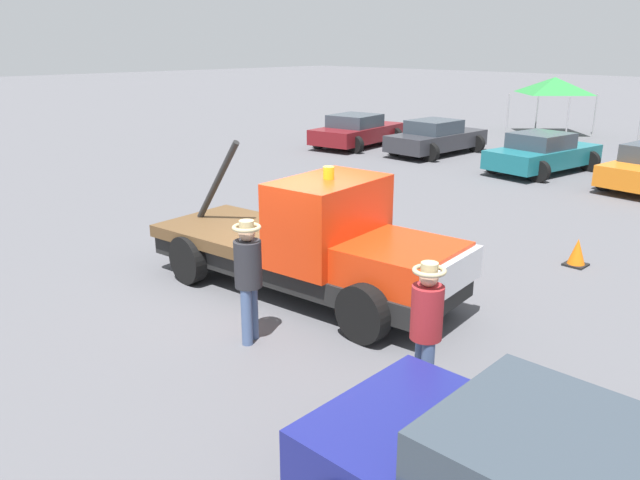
% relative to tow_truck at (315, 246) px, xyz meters
% --- Properties ---
extents(ground_plane, '(160.00, 160.00, 0.00)m').
position_rel_tow_truck_xyz_m(ground_plane, '(-0.34, -0.04, -0.90)').
color(ground_plane, '#545459').
extents(tow_truck, '(5.95, 2.64, 2.51)m').
position_rel_tow_truck_xyz_m(tow_truck, '(0.00, 0.00, 0.00)').
color(tow_truck, black).
rests_on(tow_truck, ground).
extents(person_near_truck, '(0.39, 0.39, 1.78)m').
position_rel_tow_truck_xyz_m(person_near_truck, '(3.27, -1.36, 0.14)').
color(person_near_truck, '#475B84').
rests_on(person_near_truck, ground).
extents(person_at_hood, '(0.41, 0.41, 1.83)m').
position_rel_tow_truck_xyz_m(person_at_hood, '(0.56, -1.87, 0.18)').
color(person_at_hood, '#475B84').
rests_on(person_at_hood, ground).
extents(parked_car_maroon, '(2.96, 4.70, 1.34)m').
position_rel_tow_truck_xyz_m(parked_car_maroon, '(-10.40, 12.54, -0.25)').
color(parked_car_maroon, maroon).
rests_on(parked_car_maroon, ground).
extents(parked_car_charcoal, '(2.40, 4.42, 1.34)m').
position_rel_tow_truck_xyz_m(parked_car_charcoal, '(-6.95, 13.29, -0.26)').
color(parked_car_charcoal, '#2D2D33').
rests_on(parked_car_charcoal, ground).
extents(parked_car_teal, '(2.72, 4.44, 1.34)m').
position_rel_tow_truck_xyz_m(parked_car_teal, '(-2.35, 12.84, -0.26)').
color(parked_car_teal, '#196670').
rests_on(parked_car_teal, ground).
extents(canopy_tent_green, '(2.98, 2.98, 2.64)m').
position_rel_tow_truck_xyz_m(canopy_tent_green, '(-6.38, 21.72, 1.36)').
color(canopy_tent_green, '#9E9EA3').
rests_on(canopy_tent_green, ground).
extents(traffic_cone, '(0.40, 0.40, 0.55)m').
position_rel_tow_truck_xyz_m(traffic_cone, '(2.49, 4.68, -0.65)').
color(traffic_cone, black).
rests_on(traffic_cone, ground).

